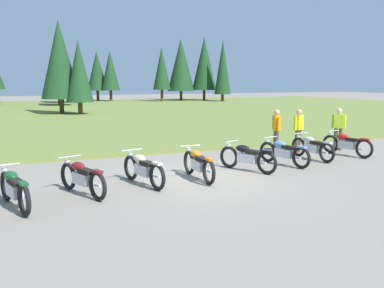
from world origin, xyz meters
The scene contains 14 objects.
ground_plane centered at (0.00, 0.00, 0.00)m, with size 140.00×140.00×0.00m, color gray.
grass_moorland centered at (0.00, 26.09, 0.05)m, with size 80.00×44.00×0.10m, color olive.
forest_treeline centered at (0.94, 37.70, 4.34)m, with size 43.82×25.57×8.97m.
motorcycle_british_green centered at (-4.83, -0.97, 0.44)m, with size 0.79×2.05×0.88m.
motorcycle_maroon centered at (-3.33, -0.46, 0.44)m, with size 0.94×1.99×0.88m.
motorcycle_cream centered at (-1.69, -0.09, 0.44)m, with size 0.75×2.06×0.88m.
motorcycle_orange centered at (-0.08, -0.05, 0.44)m, with size 0.62×2.10×0.88m.
motorcycle_black centered at (1.71, 0.33, 0.44)m, with size 1.02×1.95×0.88m.
motorcycle_sky_blue centered at (3.27, 0.65, 0.44)m, with size 0.78×2.06×0.88m.
motorcycle_silver centered at (4.78, 1.11, 0.44)m, with size 0.62×2.10×0.88m.
motorcycle_red centered at (6.44, 1.22, 0.44)m, with size 0.75×2.07×0.88m.
rider_in_hivis_vest centered at (7.01, 2.30, 0.95)m, with size 0.40×0.43×1.67m.
rider_with_back_turned centered at (5.21, 2.47, 0.95)m, with size 0.52×0.34×1.67m.
rider_checking_bike centered at (4.31, 2.64, 0.95)m, with size 0.31×0.53×1.67m.
Camera 1 is at (-4.65, -10.50, 2.75)m, focal length 38.79 mm.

